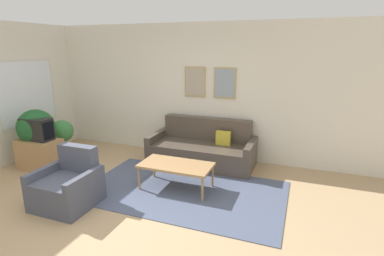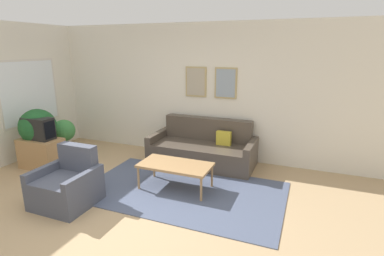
{
  "view_description": "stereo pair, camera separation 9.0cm",
  "coord_description": "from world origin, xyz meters",
  "px_view_note": "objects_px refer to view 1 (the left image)",
  "views": [
    {
      "loc": [
        2.36,
        -2.99,
        2.22
      ],
      "look_at": [
        0.56,
        1.76,
        0.85
      ],
      "focal_mm": 28.0,
      "sensor_mm": 36.0,
      "label": 1
    },
    {
      "loc": [
        2.45,
        -2.96,
        2.22
      ],
      "look_at": [
        0.56,
        1.76,
        0.85
      ],
      "focal_mm": 28.0,
      "sensor_mm": 36.0,
      "label": 2
    }
  ],
  "objects_px": {
    "armchair": "(68,187)",
    "potted_plant_tall": "(36,129)",
    "coffee_table": "(176,166)",
    "tv": "(37,129)",
    "couch": "(203,149)"
  },
  "relations": [
    {
      "from": "coffee_table",
      "to": "armchair",
      "type": "height_order",
      "value": "armchair"
    },
    {
      "from": "coffee_table",
      "to": "tv",
      "type": "xyz_separation_m",
      "value": [
        -2.72,
        -0.14,
        0.38
      ]
    },
    {
      "from": "tv",
      "to": "armchair",
      "type": "relative_size",
      "value": 0.68
    },
    {
      "from": "coffee_table",
      "to": "potted_plant_tall",
      "type": "bearing_deg",
      "value": -179.78
    },
    {
      "from": "couch",
      "to": "armchair",
      "type": "height_order",
      "value": "couch"
    },
    {
      "from": "couch",
      "to": "tv",
      "type": "relative_size",
      "value": 3.6
    },
    {
      "from": "armchair",
      "to": "couch",
      "type": "bearing_deg",
      "value": 52.19
    },
    {
      "from": "armchair",
      "to": "potted_plant_tall",
      "type": "relative_size",
      "value": 0.75
    },
    {
      "from": "tv",
      "to": "armchair",
      "type": "distance_m",
      "value": 1.78
    },
    {
      "from": "coffee_table",
      "to": "tv",
      "type": "relative_size",
      "value": 2.04
    },
    {
      "from": "tv",
      "to": "potted_plant_tall",
      "type": "relative_size",
      "value": 0.51
    },
    {
      "from": "potted_plant_tall",
      "to": "couch",
      "type": "bearing_deg",
      "value": 22.69
    },
    {
      "from": "tv",
      "to": "couch",
      "type": "bearing_deg",
      "value": 26.09
    },
    {
      "from": "armchair",
      "to": "potted_plant_tall",
      "type": "xyz_separation_m",
      "value": [
        -1.63,
        1.01,
        0.45
      ]
    },
    {
      "from": "tv",
      "to": "coffee_table",
      "type": "bearing_deg",
      "value": 2.95
    }
  ]
}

